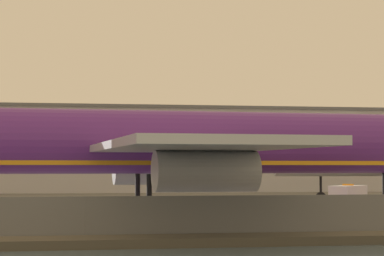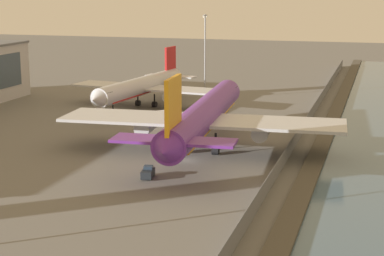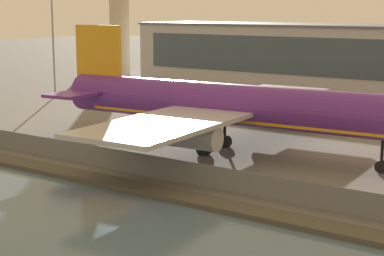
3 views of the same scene
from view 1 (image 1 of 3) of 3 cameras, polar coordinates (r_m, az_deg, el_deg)
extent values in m
plane|color=#66635E|center=(61.02, -8.49, -6.93)|extent=(500.00, 500.00, 0.00)
cube|color=#474238|center=(40.57, -8.04, -8.62)|extent=(320.00, 3.00, 0.50)
cube|color=slate|center=(44.97, -8.17, -6.77)|extent=(280.00, 0.08, 2.51)
cylinder|color=slate|center=(44.97, -8.17, -6.77)|extent=(0.10, 0.10, 2.51)
cylinder|color=#602889|center=(60.85, -0.45, -1.09)|extent=(50.72, 8.82, 5.10)
cube|color=orange|center=(60.82, -0.45, -2.41)|extent=(43.09, 7.24, 0.92)
cube|color=#B7BABF|center=(72.24, -4.59, -1.88)|extent=(12.86, 24.98, 0.51)
cube|color=#B7BABF|center=(48.46, -0.10, -1.37)|extent=(12.86, 24.98, 0.51)
cylinder|color=#B7BABF|center=(70.57, -3.13, -3.20)|extent=(7.25, 3.32, 2.81)
cylinder|color=#B7BABF|center=(50.70, 1.06, -3.31)|extent=(7.25, 3.32, 2.81)
cylinder|color=black|center=(67.11, 14.46, -4.62)|extent=(0.36, 0.36, 2.99)
cylinder|color=black|center=(62.79, -4.16, -4.83)|extent=(0.41, 0.41, 2.99)
cylinder|color=black|center=(62.86, -4.16, -6.19)|extent=(1.72, 1.27, 1.64)
cylinder|color=black|center=(57.51, -3.28, -5.01)|extent=(0.41, 0.41, 2.99)
cylinder|color=black|center=(57.58, -3.29, -6.49)|extent=(1.72, 1.27, 1.64)
cone|color=silver|center=(90.29, 5.55, -2.33)|extent=(3.21, 4.34, 4.05)
cube|color=#232D3D|center=(90.72, 7.22, -1.99)|extent=(2.74, 3.87, 1.28)
cylinder|color=black|center=(91.54, 9.78, -4.42)|extent=(0.30, 0.30, 2.49)
cylinder|color=black|center=(91.59, 9.79, -5.20)|extent=(1.24, 0.60, 1.19)
cube|color=white|center=(78.95, 11.82, -5.07)|extent=(5.14, 5.19, 2.07)
cube|color=#283847|center=(80.61, 12.33, -4.74)|extent=(2.23, 2.21, 0.83)
cube|color=orange|center=(78.92, 11.81, -4.25)|extent=(1.10, 1.09, 0.16)
cylinder|color=black|center=(80.84, 11.67, -5.62)|extent=(0.74, 0.75, 0.84)
cylinder|color=black|center=(80.12, 12.89, -5.63)|extent=(0.74, 0.75, 0.84)
cylinder|color=black|center=(77.89, 10.72, -5.73)|extent=(0.74, 0.75, 0.84)
cylinder|color=black|center=(77.14, 11.99, -5.75)|extent=(0.74, 0.75, 0.84)
cube|color=#B2B2B7|center=(130.94, -10.24, -1.74)|extent=(110.34, 20.93, 13.81)
cube|color=#3D4C5B|center=(120.42, -10.32, -1.31)|extent=(101.51, 0.16, 8.29)
cube|color=#5B5E63|center=(131.28, -10.22, 1.38)|extent=(110.94, 21.53, 0.50)
camera|label=2|loc=(103.84, -81.06, 12.59)|focal=60.00mm
camera|label=3|loc=(52.33, 87.91, 15.24)|focal=60.00mm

